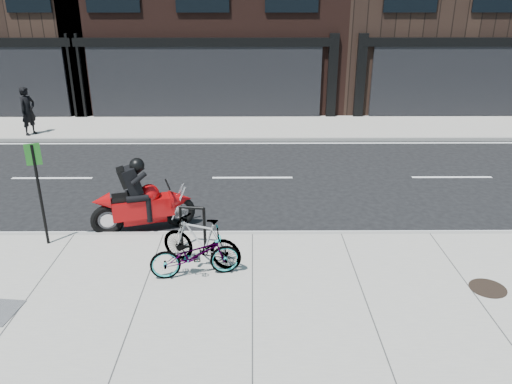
{
  "coord_description": "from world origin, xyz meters",
  "views": [
    {
      "loc": [
        0.01,
        -12.03,
        5.18
      ],
      "look_at": [
        0.08,
        -1.38,
        0.9
      ],
      "focal_mm": 35.0,
      "sensor_mm": 36.0,
      "label": 1
    }
  ],
  "objects_px": {
    "bicycle_front": "(195,254)",
    "pedestrian": "(28,111)",
    "bicycle_rear": "(201,241)",
    "manhole_cover": "(488,288)",
    "sign_post": "(38,186)",
    "bike_rack": "(193,223)",
    "motorcycle": "(147,201)"
  },
  "relations": [
    {
      "from": "bicycle_rear",
      "to": "sign_post",
      "type": "xyz_separation_m",
      "value": [
        -3.41,
        0.93,
        0.82
      ]
    },
    {
      "from": "bicycle_rear",
      "to": "motorcycle",
      "type": "xyz_separation_m",
      "value": [
        -1.4,
        1.84,
        0.08
      ]
    },
    {
      "from": "manhole_cover",
      "to": "sign_post",
      "type": "relative_size",
      "value": 0.29
    },
    {
      "from": "bicycle_front",
      "to": "manhole_cover",
      "type": "height_order",
      "value": "bicycle_front"
    },
    {
      "from": "motorcycle",
      "to": "pedestrian",
      "type": "relative_size",
      "value": 1.29
    },
    {
      "from": "bicycle_front",
      "to": "pedestrian",
      "type": "height_order",
      "value": "pedestrian"
    },
    {
      "from": "bicycle_front",
      "to": "bicycle_rear",
      "type": "relative_size",
      "value": 1.0
    },
    {
      "from": "bike_rack",
      "to": "sign_post",
      "type": "distance_m",
      "value": 3.27
    },
    {
      "from": "motorcycle",
      "to": "sign_post",
      "type": "xyz_separation_m",
      "value": [
        -2.01,
        -0.91,
        0.74
      ]
    },
    {
      "from": "bicycle_front",
      "to": "pedestrian",
      "type": "bearing_deg",
      "value": 25.02
    },
    {
      "from": "bike_rack",
      "to": "pedestrian",
      "type": "height_order",
      "value": "pedestrian"
    },
    {
      "from": "sign_post",
      "to": "motorcycle",
      "type": "bearing_deg",
      "value": 6.77
    },
    {
      "from": "manhole_cover",
      "to": "bike_rack",
      "type": "bearing_deg",
      "value": 163.57
    },
    {
      "from": "bicycle_rear",
      "to": "pedestrian",
      "type": "relative_size",
      "value": 0.95
    },
    {
      "from": "pedestrian",
      "to": "bicycle_rear",
      "type": "bearing_deg",
      "value": -118.82
    },
    {
      "from": "bike_rack",
      "to": "bicycle_front",
      "type": "xyz_separation_m",
      "value": [
        0.17,
        -1.13,
        -0.11
      ]
    },
    {
      "from": "bicycle_rear",
      "to": "motorcycle",
      "type": "bearing_deg",
      "value": -120.52
    },
    {
      "from": "sign_post",
      "to": "bike_rack",
      "type": "bearing_deg",
      "value": -21.21
    },
    {
      "from": "bike_rack",
      "to": "sign_post",
      "type": "xyz_separation_m",
      "value": [
        -3.17,
        0.2,
        0.78
      ]
    },
    {
      "from": "pedestrian",
      "to": "bicycle_front",
      "type": "bearing_deg",
      "value": -120.21
    },
    {
      "from": "bicycle_front",
      "to": "manhole_cover",
      "type": "distance_m",
      "value": 5.44
    },
    {
      "from": "bicycle_front",
      "to": "sign_post",
      "type": "xyz_separation_m",
      "value": [
        -3.34,
        1.33,
        0.89
      ]
    },
    {
      "from": "bike_rack",
      "to": "motorcycle",
      "type": "height_order",
      "value": "motorcycle"
    },
    {
      "from": "pedestrian",
      "to": "bike_rack",
      "type": "bearing_deg",
      "value": -117.63
    },
    {
      "from": "pedestrian",
      "to": "motorcycle",
      "type": "bearing_deg",
      "value": -118.9
    },
    {
      "from": "bike_rack",
      "to": "motorcycle",
      "type": "relative_size",
      "value": 0.41
    },
    {
      "from": "bicycle_front",
      "to": "manhole_cover",
      "type": "xyz_separation_m",
      "value": [
        5.4,
        -0.51,
        -0.44
      ]
    },
    {
      "from": "bicycle_front",
      "to": "motorcycle",
      "type": "height_order",
      "value": "motorcycle"
    },
    {
      "from": "bike_rack",
      "to": "bicycle_front",
      "type": "bearing_deg",
      "value": -81.54
    },
    {
      "from": "bicycle_rear",
      "to": "manhole_cover",
      "type": "height_order",
      "value": "bicycle_rear"
    },
    {
      "from": "bicycle_rear",
      "to": "pedestrian",
      "type": "distance_m",
      "value": 12.32
    },
    {
      "from": "bicycle_front",
      "to": "motorcycle",
      "type": "bearing_deg",
      "value": 19.99
    }
  ]
}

